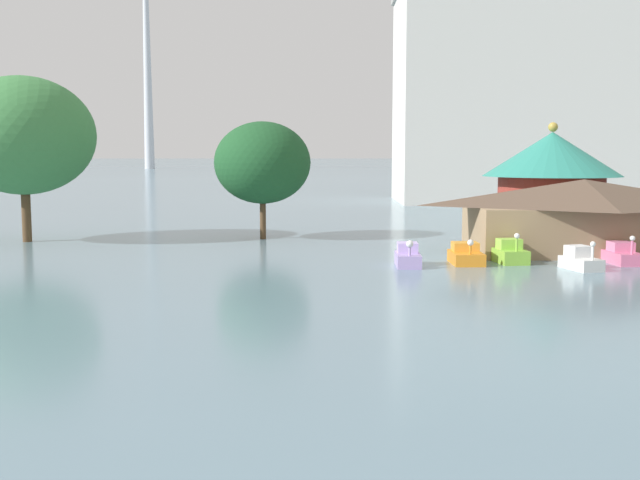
{
  "coord_description": "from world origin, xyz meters",
  "views": [
    {
      "loc": [
        4.57,
        -3.47,
        6.19
      ],
      "look_at": [
        4.27,
        28.87,
        2.55
      ],
      "focal_mm": 43.07,
      "sensor_mm": 36.0,
      "label": 1
    }
  ],
  "objects_px": {
    "background_building_block": "(534,94)",
    "pedal_boat_lime": "(510,253)",
    "shoreline_tree_mid": "(262,163)",
    "pedal_boat_pink": "(622,255)",
    "shoreline_tree_tall_left": "(23,136)",
    "pedal_boat_orange": "(466,255)",
    "pedal_boat_white": "(580,260)",
    "pedal_boat_lavender": "(408,257)",
    "green_roof_pavilion": "(551,178)",
    "boathouse": "(583,214)"
  },
  "relations": [
    {
      "from": "pedal_boat_lavender",
      "to": "background_building_block",
      "type": "height_order",
      "value": "background_building_block"
    },
    {
      "from": "pedal_boat_white",
      "to": "shoreline_tree_tall_left",
      "type": "relative_size",
      "value": 0.23
    },
    {
      "from": "shoreline_tree_mid",
      "to": "background_building_block",
      "type": "relative_size",
      "value": 0.24
    },
    {
      "from": "boathouse",
      "to": "shoreline_tree_tall_left",
      "type": "distance_m",
      "value": 38.09
    },
    {
      "from": "pedal_boat_white",
      "to": "shoreline_tree_tall_left",
      "type": "xyz_separation_m",
      "value": [
        -34.88,
        12.73,
        6.94
      ]
    },
    {
      "from": "pedal_boat_lavender",
      "to": "pedal_boat_orange",
      "type": "distance_m",
      "value": 3.54
    },
    {
      "from": "pedal_boat_lavender",
      "to": "pedal_boat_orange",
      "type": "xyz_separation_m",
      "value": [
        3.4,
        1.0,
        -0.04
      ]
    },
    {
      "from": "pedal_boat_orange",
      "to": "green_roof_pavilion",
      "type": "bearing_deg",
      "value": 146.13
    },
    {
      "from": "pedal_boat_lime",
      "to": "shoreline_tree_tall_left",
      "type": "height_order",
      "value": "shoreline_tree_tall_left"
    },
    {
      "from": "pedal_boat_pink",
      "to": "background_building_block",
      "type": "xyz_separation_m",
      "value": [
        9.87,
        57.22,
        13.35
      ]
    },
    {
      "from": "pedal_boat_lime",
      "to": "boathouse",
      "type": "xyz_separation_m",
      "value": [
        5.69,
        4.93,
        1.86
      ]
    },
    {
      "from": "shoreline_tree_tall_left",
      "to": "shoreline_tree_mid",
      "type": "height_order",
      "value": "shoreline_tree_tall_left"
    },
    {
      "from": "pedal_boat_pink",
      "to": "boathouse",
      "type": "xyz_separation_m",
      "value": [
        -0.6,
        5.13,
        1.93
      ]
    },
    {
      "from": "pedal_boat_orange",
      "to": "pedal_boat_white",
      "type": "bearing_deg",
      "value": 69.18
    },
    {
      "from": "green_roof_pavilion",
      "to": "shoreline_tree_tall_left",
      "type": "xyz_separation_m",
      "value": [
        -37.58,
        -2.43,
        3.04
      ]
    },
    {
      "from": "pedal_boat_white",
      "to": "pedal_boat_pink",
      "type": "height_order",
      "value": "pedal_boat_pink"
    },
    {
      "from": "pedal_boat_white",
      "to": "boathouse",
      "type": "relative_size",
      "value": 0.18
    },
    {
      "from": "pedal_boat_pink",
      "to": "boathouse",
      "type": "bearing_deg",
      "value": -177.53
    },
    {
      "from": "pedal_boat_lime",
      "to": "pedal_boat_white",
      "type": "relative_size",
      "value": 0.88
    },
    {
      "from": "boathouse",
      "to": "shoreline_tree_mid",
      "type": "height_order",
      "value": "shoreline_tree_mid"
    },
    {
      "from": "pedal_boat_orange",
      "to": "shoreline_tree_mid",
      "type": "distance_m",
      "value": 18.5
    },
    {
      "from": "shoreline_tree_tall_left",
      "to": "boathouse",
      "type": "bearing_deg",
      "value": -8.26
    },
    {
      "from": "pedal_boat_lavender",
      "to": "shoreline_tree_tall_left",
      "type": "height_order",
      "value": "shoreline_tree_tall_left"
    },
    {
      "from": "pedal_boat_orange",
      "to": "boathouse",
      "type": "height_order",
      "value": "boathouse"
    },
    {
      "from": "pedal_boat_pink",
      "to": "green_roof_pavilion",
      "type": "xyz_separation_m",
      "value": [
        -0.38,
        12.98,
        3.91
      ]
    },
    {
      "from": "pedal_boat_white",
      "to": "boathouse",
      "type": "distance_m",
      "value": 7.96
    },
    {
      "from": "shoreline_tree_tall_left",
      "to": "background_building_block",
      "type": "relative_size",
      "value": 0.33
    },
    {
      "from": "pedal_boat_lime",
      "to": "pedal_boat_white",
      "type": "height_order",
      "value": "pedal_boat_lime"
    },
    {
      "from": "pedal_boat_lavender",
      "to": "green_roof_pavilion",
      "type": "xyz_separation_m",
      "value": [
        11.88,
        14.06,
        3.88
      ]
    },
    {
      "from": "shoreline_tree_tall_left",
      "to": "shoreline_tree_mid",
      "type": "xyz_separation_m",
      "value": [
        16.54,
        1.98,
        -1.91
      ]
    },
    {
      "from": "shoreline_tree_mid",
      "to": "pedal_boat_pink",
      "type": "bearing_deg",
      "value": -30.33
    },
    {
      "from": "pedal_boat_lime",
      "to": "pedal_boat_pink",
      "type": "xyz_separation_m",
      "value": [
        6.29,
        -0.2,
        -0.06
      ]
    },
    {
      "from": "pedal_boat_lavender",
      "to": "pedal_boat_white",
      "type": "distance_m",
      "value": 9.24
    },
    {
      "from": "pedal_boat_lavender",
      "to": "pedal_boat_pink",
      "type": "distance_m",
      "value": 12.31
    },
    {
      "from": "pedal_boat_pink",
      "to": "shoreline_tree_tall_left",
      "type": "height_order",
      "value": "shoreline_tree_tall_left"
    },
    {
      "from": "shoreline_tree_mid",
      "to": "pedal_boat_white",
      "type": "bearing_deg",
      "value": -38.75
    },
    {
      "from": "pedal_boat_white",
      "to": "shoreline_tree_mid",
      "type": "bearing_deg",
      "value": -144.46
    },
    {
      "from": "background_building_block",
      "to": "boathouse",
      "type": "bearing_deg",
      "value": -101.36
    },
    {
      "from": "pedal_boat_pink",
      "to": "pedal_boat_lime",
      "type": "bearing_deg",
      "value": -95.99
    },
    {
      "from": "pedal_boat_pink",
      "to": "pedal_boat_orange",
      "type": "bearing_deg",
      "value": -93.67
    },
    {
      "from": "pedal_boat_white",
      "to": "background_building_block",
      "type": "bearing_deg",
      "value": 151.98
    },
    {
      "from": "background_building_block",
      "to": "pedal_boat_lime",
      "type": "bearing_deg",
      "value": -105.83
    },
    {
      "from": "shoreline_tree_tall_left",
      "to": "background_building_block",
      "type": "height_order",
      "value": "background_building_block"
    },
    {
      "from": "pedal_boat_pink",
      "to": "green_roof_pavilion",
      "type": "bearing_deg",
      "value": 177.51
    },
    {
      "from": "pedal_boat_lavender",
      "to": "pedal_boat_lime",
      "type": "bearing_deg",
      "value": 103.08
    },
    {
      "from": "pedal_boat_pink",
      "to": "shoreline_tree_mid",
      "type": "bearing_deg",
      "value": -124.51
    },
    {
      "from": "pedal_boat_pink",
      "to": "boathouse",
      "type": "height_order",
      "value": "boathouse"
    },
    {
      "from": "pedal_boat_white",
      "to": "pedal_boat_pink",
      "type": "relative_size",
      "value": 1.0
    },
    {
      "from": "pedal_boat_orange",
      "to": "pedal_boat_lime",
      "type": "xyz_separation_m",
      "value": [
        2.58,
        0.28,
        0.07
      ]
    },
    {
      "from": "shoreline_tree_mid",
      "to": "pedal_boat_orange",
      "type": "bearing_deg",
      "value": -45.13
    }
  ]
}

